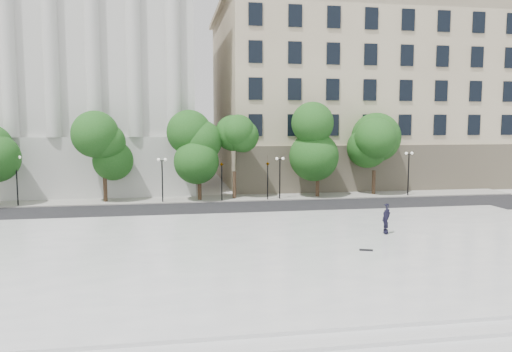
% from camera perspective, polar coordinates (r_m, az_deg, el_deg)
% --- Properties ---
extents(ground, '(160.00, 160.00, 0.00)m').
position_cam_1_polar(ground, '(25.02, 0.84, -10.99)').
color(ground, beige).
rests_on(ground, ground).
extents(plaza, '(44.00, 22.00, 0.45)m').
position_cam_1_polar(plaza, '(27.80, -0.30, -8.75)').
color(plaza, white).
rests_on(plaza, ground).
extents(street, '(60.00, 8.00, 0.02)m').
position_cam_1_polar(street, '(42.38, -3.61, -3.87)').
color(street, black).
rests_on(street, ground).
extents(far_sidewalk, '(60.00, 4.00, 0.12)m').
position_cam_1_polar(far_sidewalk, '(48.27, -4.37, -2.58)').
color(far_sidewalk, '#A09D93').
rests_on(far_sidewalk, ground).
extents(building_west, '(31.50, 27.65, 25.60)m').
position_cam_1_polar(building_west, '(63.59, -21.48, 10.70)').
color(building_west, '#BBBBB6').
rests_on(building_west, ground).
extents(building_east, '(36.00, 26.15, 23.00)m').
position_cam_1_polar(building_east, '(67.12, 11.79, 9.24)').
color(building_east, beige).
rests_on(building_east, ground).
extents(traffic_light_west, '(0.47, 1.57, 4.12)m').
position_cam_1_polar(traffic_light_west, '(46.19, -3.95, 1.45)').
color(traffic_light_west, black).
rests_on(traffic_light_west, ground).
extents(traffic_light_east, '(0.70, 1.60, 4.13)m').
position_cam_1_polar(traffic_light_east, '(46.82, 1.34, 1.55)').
color(traffic_light_east, black).
rests_on(traffic_light_east, ground).
extents(person_lying, '(1.81, 1.85, 0.52)m').
position_cam_1_polar(person_lying, '(32.21, 14.59, -5.99)').
color(person_lying, black).
rests_on(person_lying, plaza).
extents(skateboard, '(0.74, 0.43, 0.07)m').
position_cam_1_polar(skateboard, '(27.96, 12.48, -8.26)').
color(skateboard, black).
rests_on(skateboard, plaza).
extents(plaza_steps, '(44.00, 3.00, 0.30)m').
position_cam_1_polar(plaza_steps, '(16.88, 6.69, -19.34)').
color(plaza_steps, white).
rests_on(plaza_steps, ground).
extents(street_trees, '(39.85, 5.02, 7.75)m').
position_cam_1_polar(street_trees, '(47.34, -3.87, 3.23)').
color(street_trees, '#382619').
rests_on(street_trees, ground).
extents(lamp_posts, '(37.49, 0.28, 4.50)m').
position_cam_1_polar(lamp_posts, '(46.57, -3.73, 0.71)').
color(lamp_posts, black).
rests_on(lamp_posts, ground).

